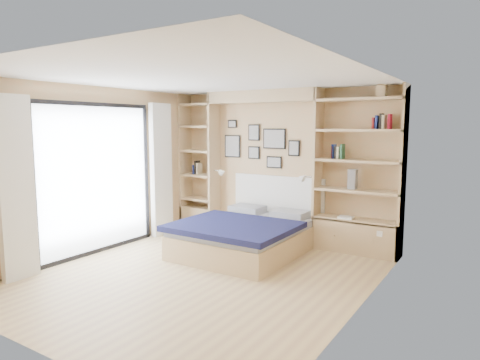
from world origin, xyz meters
The scene contains 9 objects.
ground centered at (0.00, 0.00, 0.00)m, with size 4.50×4.50×0.00m, color #DBBF83.
room_shell centered at (-0.39, 1.52, 1.08)m, with size 4.50×4.50×4.50m.
bed centered at (-0.07, 1.19, 0.27)m, with size 1.69×2.10×1.07m.
photo_gallery centered at (-0.45, 2.22, 1.60)m, with size 1.48×0.02×0.82m.
reading_lamps centered at (-0.30, 2.00, 1.10)m, with size 1.92×0.12×0.15m.
shelf_decor centered at (1.03, 2.07, 1.68)m, with size 3.54×0.23×2.03m.
deck centered at (-3.60, 0.00, 0.00)m, with size 3.20×4.00×0.05m, color brown.
deck_chair centered at (-3.27, 1.16, 0.34)m, with size 0.66×0.82×0.72m.
shipping_container centered at (-10.55, 3.25, 1.40)m, with size 2.68×6.70×2.79m, color navy.
Camera 1 is at (3.25, -4.22, 1.92)m, focal length 32.00 mm.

